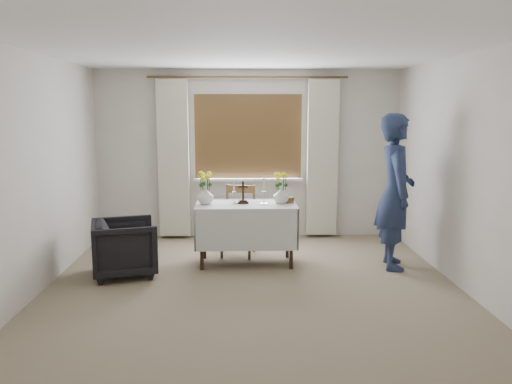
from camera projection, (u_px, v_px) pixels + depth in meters
ground at (253, 295)px, 5.20m from camera, size 5.00×5.00×0.00m
altar_table at (246, 234)px, 6.22m from camera, size 1.24×0.64×0.76m
wooden_chair at (238, 221)px, 6.58m from camera, size 0.50×0.50×0.92m
armchair at (125, 247)px, 5.80m from camera, size 0.88×0.87×0.66m
person at (395, 192)px, 6.01m from camera, size 0.53×0.73×1.87m
radiator at (248, 218)px, 7.53m from camera, size 1.10×0.10×0.60m
wooden_cross at (243, 192)px, 6.16m from camera, size 0.13×0.10×0.28m
candlestick_left at (234, 191)px, 6.14m from camera, size 0.09×0.09×0.31m
candlestick_right at (264, 191)px, 6.12m from camera, size 0.12×0.12×0.33m
flower_vase_left at (205, 196)px, 6.13m from camera, size 0.24×0.24×0.21m
flower_vase_right at (281, 195)px, 6.17m from camera, size 0.26×0.26×0.20m
wicker_basket at (287, 199)px, 6.27m from camera, size 0.19×0.19×0.07m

